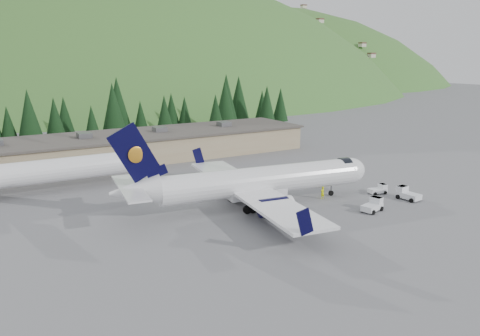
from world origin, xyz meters
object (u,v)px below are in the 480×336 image
object	(u,v)px
baggage_tug_c	(407,194)
ramp_worker	(322,193)
airliner	(255,182)
second_airliner	(43,171)
baggage_tug_b	(379,189)
baggage_tug_a	(373,205)
terminal_building	(137,146)

from	to	relation	value
baggage_tug_c	ramp_worker	xyz separation A→B (m)	(-10.28, 6.36, 0.12)
airliner	ramp_worker	distance (m)	10.61
baggage_tug_c	second_airliner	bearing A→B (deg)	50.62
baggage_tug_b	ramp_worker	world-z (taller)	ramp_worker
baggage_tug_a	baggage_tug_b	size ratio (longest dim) A/B	1.22
baggage_tug_a	ramp_worker	distance (m)	7.95
ramp_worker	second_airliner	bearing A→B (deg)	-41.81
baggage_tug_a	baggage_tug_c	size ratio (longest dim) A/B	1.02
airliner	baggage_tug_c	bearing A→B (deg)	-15.03
second_airliner	ramp_worker	size ratio (longest dim) A/B	14.98
second_airliner	baggage_tug_b	bearing A→B (deg)	-31.57
baggage_tug_c	terminal_building	bearing A→B (deg)	22.80
second_airliner	baggage_tug_a	bearing A→B (deg)	-41.32
baggage_tug_c	terminal_building	distance (m)	52.48
baggage_tug_c	ramp_worker	bearing A→B (deg)	53.48
second_airliner	baggage_tug_a	world-z (taller)	second_airliner
second_airliner	terminal_building	bearing A→B (deg)	38.78
airliner	baggage_tug_a	world-z (taller)	airliner
airliner	baggage_tug_a	distance (m)	16.00
airliner	baggage_tug_b	world-z (taller)	airliner
baggage_tug_b	ramp_worker	bearing A→B (deg)	176.95
second_airliner	baggage_tug_b	xyz separation A→B (m)	(42.97, -26.41, -2.68)
ramp_worker	airliner	bearing A→B (deg)	-19.15
second_airliner	baggage_tug_a	size ratio (longest dim) A/B	7.77
baggage_tug_c	ramp_worker	distance (m)	12.09
airliner	terminal_building	xyz separation A→B (m)	(-3.93, 37.85, -0.69)
airliner	baggage_tug_c	size ratio (longest dim) A/B	10.76
baggage_tug_c	terminal_building	size ratio (longest dim) A/B	0.05
airliner	baggage_tug_c	distance (m)	22.26
baggage_tug_a	baggage_tug_c	distance (m)	8.17
second_airliner	ramp_worker	bearing A→B (deg)	-35.43
terminal_building	ramp_worker	distance (m)	42.54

